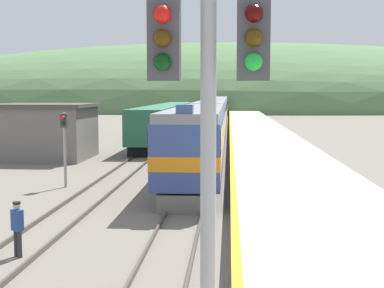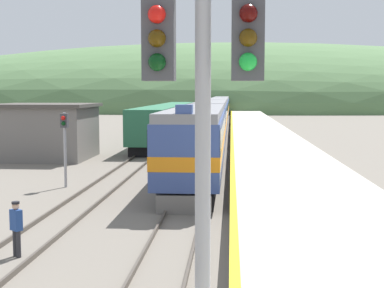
{
  "view_description": "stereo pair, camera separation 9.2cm",
  "coord_description": "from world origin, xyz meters",
  "px_view_note": "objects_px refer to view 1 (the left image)",
  "views": [
    {
      "loc": [
        1.73,
        -4.43,
        4.78
      ],
      "look_at": [
        -0.02,
        20.83,
        2.33
      ],
      "focal_mm": 50.0,
      "sensor_mm": 36.0,
      "label": 1
    },
    {
      "loc": [
        1.82,
        -4.42,
        4.78
      ],
      "look_at": [
        -0.02,
        20.83,
        2.33
      ],
      "focal_mm": 50.0,
      "sensor_mm": 36.0,
      "label": 2
    }
  ],
  "objects_px": {
    "carriage_third": "(216,112)",
    "signal_post_siding": "(64,134)",
    "signal_mast_main": "(208,112)",
    "siding_train": "(168,121)",
    "carriage_fourth": "(219,107)",
    "track_worker": "(17,226)",
    "express_train_lead_car": "(198,139)",
    "carriage_second": "(211,120)",
    "carriage_fifth": "(221,104)"
  },
  "relations": [
    {
      "from": "carriage_third",
      "to": "signal_post_siding",
      "type": "xyz_separation_m",
      "value": [
        -6.5,
        -47.84,
        0.57
      ]
    },
    {
      "from": "signal_mast_main",
      "to": "siding_train",
      "type": "bearing_deg",
      "value": 97.19
    },
    {
      "from": "carriage_fourth",
      "to": "signal_post_siding",
      "type": "relative_size",
      "value": 5.73
    },
    {
      "from": "carriage_third",
      "to": "track_worker",
      "type": "relative_size",
      "value": 13.22
    },
    {
      "from": "carriage_fourth",
      "to": "express_train_lead_car",
      "type": "bearing_deg",
      "value": -90.0
    },
    {
      "from": "carriage_second",
      "to": "siding_train",
      "type": "distance_m",
      "value": 5.38
    },
    {
      "from": "express_train_lead_car",
      "to": "track_worker",
      "type": "xyz_separation_m",
      "value": [
        -4.38,
        -15.05,
        -1.24
      ]
    },
    {
      "from": "express_train_lead_car",
      "to": "siding_train",
      "type": "relative_size",
      "value": 0.6
    },
    {
      "from": "carriage_fourth",
      "to": "carriage_fifth",
      "type": "height_order",
      "value": "same"
    },
    {
      "from": "carriage_fourth",
      "to": "carriage_fifth",
      "type": "bearing_deg",
      "value": 90.0
    },
    {
      "from": "carriage_fifth",
      "to": "track_worker",
      "type": "xyz_separation_m",
      "value": [
        -4.38,
        -104.34,
        -1.22
      ]
    },
    {
      "from": "carriage_second",
      "to": "carriage_third",
      "type": "distance_m",
      "value": 22.56
    },
    {
      "from": "siding_train",
      "to": "carriage_fifth",
      "type": "bearing_deg",
      "value": 85.99
    },
    {
      "from": "signal_mast_main",
      "to": "track_worker",
      "type": "distance_m",
      "value": 10.64
    },
    {
      "from": "siding_train",
      "to": "track_worker",
      "type": "relative_size",
      "value": 19.72
    },
    {
      "from": "carriage_second",
      "to": "track_worker",
      "type": "xyz_separation_m",
      "value": [
        -4.38,
        -36.66,
        -1.22
      ]
    },
    {
      "from": "carriage_fifth",
      "to": "track_worker",
      "type": "height_order",
      "value": "carriage_fifth"
    },
    {
      "from": "carriage_second",
      "to": "track_worker",
      "type": "distance_m",
      "value": 36.94
    },
    {
      "from": "signal_mast_main",
      "to": "signal_post_siding",
      "type": "xyz_separation_m",
      "value": [
        -7.98,
        19.5,
        -1.82
      ]
    },
    {
      "from": "carriage_fifth",
      "to": "signal_mast_main",
      "type": "distance_m",
      "value": 112.5
    },
    {
      "from": "carriage_third",
      "to": "carriage_fifth",
      "type": "bearing_deg",
      "value": 90.0
    },
    {
      "from": "carriage_fifth",
      "to": "signal_mast_main",
      "type": "height_order",
      "value": "signal_mast_main"
    },
    {
      "from": "express_train_lead_car",
      "to": "carriage_fourth",
      "type": "distance_m",
      "value": 66.73
    },
    {
      "from": "express_train_lead_car",
      "to": "signal_post_siding",
      "type": "height_order",
      "value": "express_train_lead_car"
    },
    {
      "from": "carriage_second",
      "to": "signal_post_siding",
      "type": "xyz_separation_m",
      "value": [
        -6.5,
        -25.28,
        0.57
      ]
    },
    {
      "from": "carriage_third",
      "to": "signal_post_siding",
      "type": "bearing_deg",
      "value": -97.74
    },
    {
      "from": "carriage_fifth",
      "to": "track_worker",
      "type": "relative_size",
      "value": 13.22
    },
    {
      "from": "carriage_fourth",
      "to": "track_worker",
      "type": "distance_m",
      "value": 81.91
    },
    {
      "from": "carriage_second",
      "to": "signal_post_siding",
      "type": "relative_size",
      "value": 5.73
    },
    {
      "from": "express_train_lead_car",
      "to": "carriage_third",
      "type": "xyz_separation_m",
      "value": [
        0.0,
        44.17,
        -0.01
      ]
    },
    {
      "from": "express_train_lead_car",
      "to": "carriage_fifth",
      "type": "xyz_separation_m",
      "value": [
        0.0,
        89.29,
        -0.01
      ]
    },
    {
      "from": "carriage_second",
      "to": "carriage_fourth",
      "type": "distance_m",
      "value": 45.12
    },
    {
      "from": "carriage_second",
      "to": "carriage_fourth",
      "type": "relative_size",
      "value": 1.0
    },
    {
      "from": "express_train_lead_car",
      "to": "carriage_fifth",
      "type": "bearing_deg",
      "value": 90.0
    },
    {
      "from": "carriage_fifth",
      "to": "signal_post_siding",
      "type": "distance_m",
      "value": 93.19
    },
    {
      "from": "carriage_fourth",
      "to": "siding_train",
      "type": "relative_size",
      "value": 0.67
    },
    {
      "from": "express_train_lead_car",
      "to": "signal_post_siding",
      "type": "xyz_separation_m",
      "value": [
        -6.5,
        -3.68,
        0.56
      ]
    },
    {
      "from": "carriage_second",
      "to": "signal_mast_main",
      "type": "relative_size",
      "value": 3.12
    },
    {
      "from": "siding_train",
      "to": "signal_mast_main",
      "type": "xyz_separation_m",
      "value": [
        6.01,
        -47.65,
        2.72
      ]
    },
    {
      "from": "signal_post_siding",
      "to": "track_worker",
      "type": "relative_size",
      "value": 2.31
    },
    {
      "from": "carriage_second",
      "to": "signal_post_siding",
      "type": "distance_m",
      "value": 26.11
    },
    {
      "from": "carriage_third",
      "to": "carriage_fourth",
      "type": "xyz_separation_m",
      "value": [
        0.0,
        22.56,
        0.0
      ]
    },
    {
      "from": "carriage_third",
      "to": "siding_train",
      "type": "distance_m",
      "value": 20.21
    },
    {
      "from": "carriage_third",
      "to": "track_worker",
      "type": "distance_m",
      "value": 59.4
    },
    {
      "from": "carriage_third",
      "to": "track_worker",
      "type": "xyz_separation_m",
      "value": [
        -4.38,
        -59.22,
        -1.22
      ]
    },
    {
      "from": "express_train_lead_car",
      "to": "carriage_fifth",
      "type": "distance_m",
      "value": 89.29
    },
    {
      "from": "carriage_third",
      "to": "signal_mast_main",
      "type": "height_order",
      "value": "signal_mast_main"
    },
    {
      "from": "carriage_fourth",
      "to": "signal_post_siding",
      "type": "height_order",
      "value": "carriage_fourth"
    },
    {
      "from": "siding_train",
      "to": "track_worker",
      "type": "bearing_deg",
      "value": -89.76
    },
    {
      "from": "carriage_fifth",
      "to": "carriage_third",
      "type": "bearing_deg",
      "value": -90.0
    }
  ]
}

